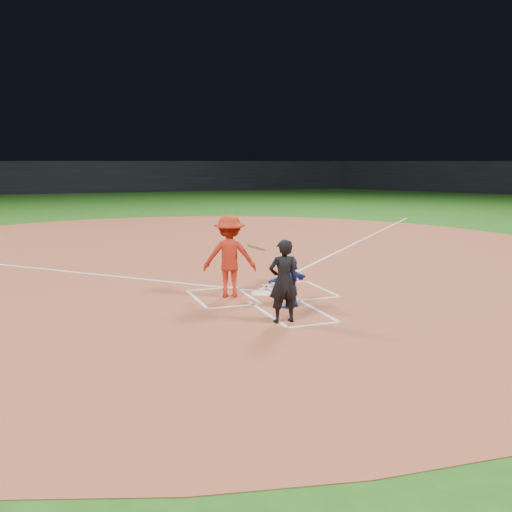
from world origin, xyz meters
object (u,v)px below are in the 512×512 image
object	(u,v)px
umpire	(283,281)
batter_at_plate	(230,256)
home_plate	(262,293)
catcher	(290,282)

from	to	relation	value
umpire	batter_at_plate	size ratio (longest dim) A/B	0.86
home_plate	batter_at_plate	size ratio (longest dim) A/B	0.32
umpire	batter_at_plate	distance (m)	2.44
home_plate	catcher	size ratio (longest dim) A/B	0.54
umpire	catcher	bearing A→B (deg)	-118.16
catcher	batter_at_plate	distance (m)	1.71
home_plate	umpire	bearing A→B (deg)	78.81
batter_at_plate	catcher	bearing A→B (deg)	-56.69
home_plate	batter_at_plate	xyz separation A→B (m)	(-0.79, 0.01, 0.94)
home_plate	umpire	size ratio (longest dim) A/B	0.37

